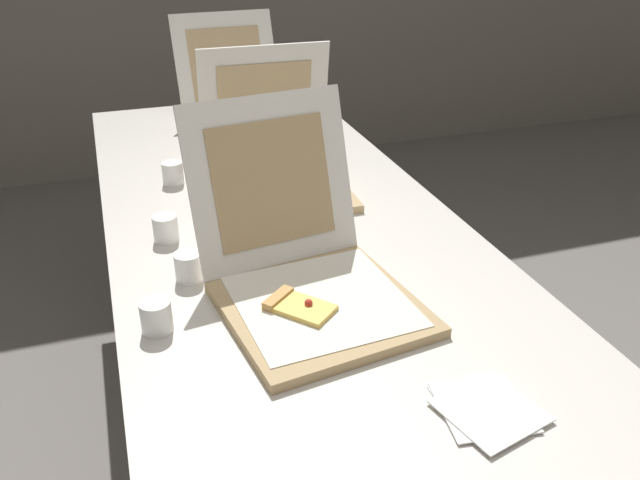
{
  "coord_description": "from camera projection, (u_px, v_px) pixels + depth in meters",
  "views": [
    {
      "loc": [
        -0.4,
        -0.77,
        1.51
      ],
      "look_at": [
        0.02,
        0.48,
        0.81
      ],
      "focal_mm": 37.14,
      "sensor_mm": 36.0,
      "label": 1
    }
  ],
  "objects": [
    {
      "name": "cup_white_near_left",
      "position": [
        156.0,
        316.0,
        1.27
      ],
      "size": [
        0.06,
        0.06,
        0.07
      ],
      "primitive_type": "cylinder",
      "color": "white",
      "rests_on": "table"
    },
    {
      "name": "cup_white_near_center",
      "position": [
        189.0,
        267.0,
        1.44
      ],
      "size": [
        0.06,
        0.06,
        0.07
      ],
      "primitive_type": "cylinder",
      "color": "white",
      "rests_on": "table"
    },
    {
      "name": "cup_white_mid",
      "position": [
        166.0,
        228.0,
        1.6
      ],
      "size": [
        0.06,
        0.06,
        0.07
      ],
      "primitive_type": "cylinder",
      "color": "white",
      "rests_on": "table"
    },
    {
      "name": "pizza_box_front",
      "position": [
        309.0,
        278.0,
        1.36
      ],
      "size": [
        0.43,
        0.53,
        0.38
      ],
      "rotation": [
        0.0,
        0.0,
        0.13
      ],
      "color": "tan",
      "rests_on": "table"
    },
    {
      "name": "pizza_box_middle",
      "position": [
        276.0,
        171.0,
        1.87
      ],
      "size": [
        0.38,
        0.38,
        0.39
      ],
      "rotation": [
        0.0,
        0.0,
        -0.03
      ],
      "color": "tan",
      "rests_on": "table"
    },
    {
      "name": "pizza_box_back",
      "position": [
        242.0,
        117.0,
        2.32
      ],
      "size": [
        0.38,
        0.51,
        0.37
      ],
      "rotation": [
        0.0,
        0.0,
        0.02
      ],
      "color": "tan",
      "rests_on": "table"
    },
    {
      "name": "table",
      "position": [
        290.0,
        246.0,
        1.68
      ],
      "size": [
        0.89,
        2.39,
        0.75
      ],
      "color": "beige",
      "rests_on": "ground"
    },
    {
      "name": "napkin_pile",
      "position": [
        485.0,
        408.0,
        1.09
      ],
      "size": [
        0.18,
        0.18,
        0.01
      ],
      "color": "white",
      "rests_on": "table"
    },
    {
      "name": "cup_white_far",
      "position": [
        173.0,
        173.0,
        1.92
      ],
      "size": [
        0.06,
        0.06,
        0.07
      ],
      "primitive_type": "cylinder",
      "color": "white",
      "rests_on": "table"
    }
  ]
}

